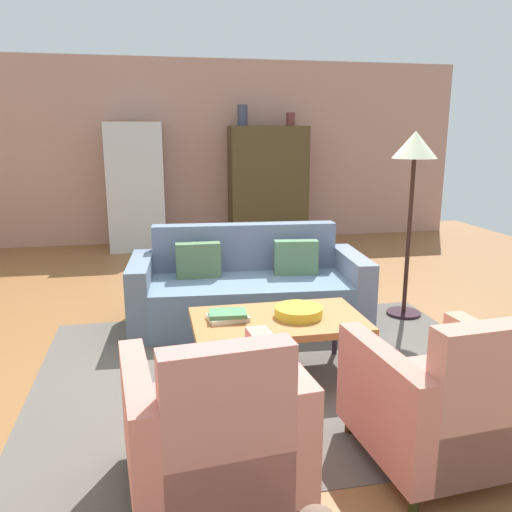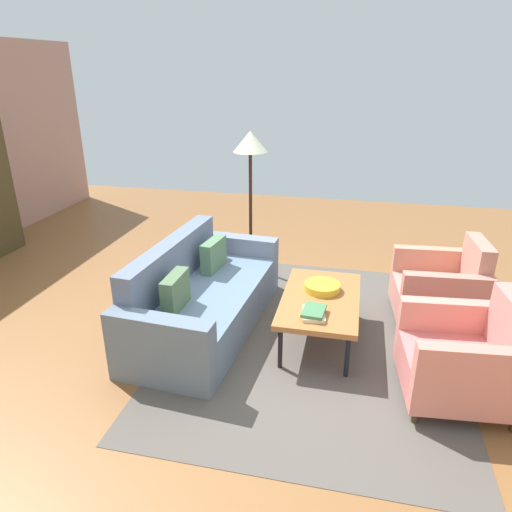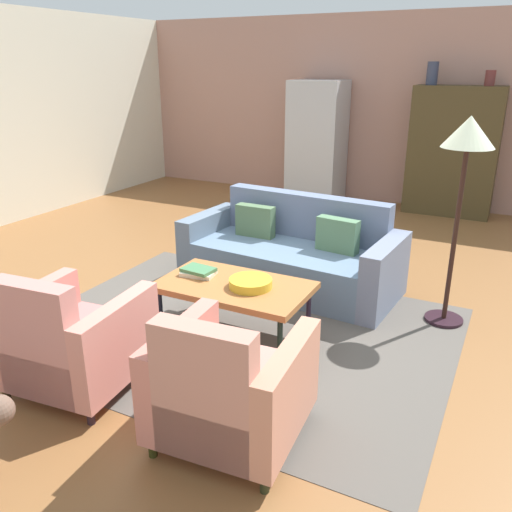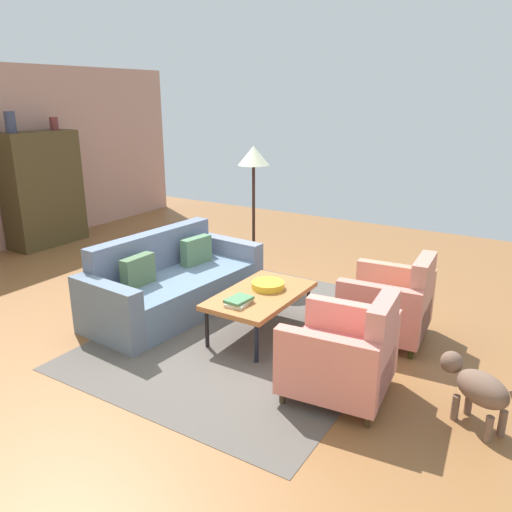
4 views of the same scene
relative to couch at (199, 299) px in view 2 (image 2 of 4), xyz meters
name	(u,v)px [view 2 (image 2 of 4)]	position (x,y,z in m)	size (l,w,h in m)	color
ground_plane	(247,335)	(-0.10, -0.51, -0.29)	(10.36, 10.36, 0.00)	brown
area_rug	(313,338)	(-0.01, -1.14, -0.28)	(3.40, 2.60, 0.01)	#58524B
couch	(199,299)	(0.00, 0.00, 0.00)	(2.16, 1.05, 0.86)	slate
coffee_table	(320,301)	(-0.01, -1.19, 0.12)	(1.20, 0.70, 0.44)	black
armchair_left	(466,360)	(-0.60, -2.35, 0.06)	(0.87, 0.87, 0.88)	#382D1C
armchair_right	(443,291)	(0.60, -2.35, 0.06)	(0.86, 0.86, 0.88)	#38200F
fruit_bowl	(322,287)	(0.14, -1.19, 0.19)	(0.34, 0.34, 0.07)	gold
book_stack	(314,312)	(-0.36, -1.16, 0.18)	(0.29, 0.22, 0.06)	beige
floor_lamp	(250,155)	(1.49, -0.17, 1.16)	(0.40, 0.40, 1.72)	black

